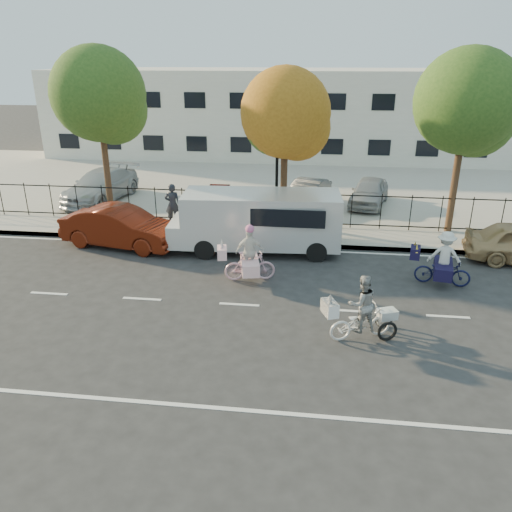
# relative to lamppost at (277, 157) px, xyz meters

# --- Properties ---
(ground) EXTENTS (120.00, 120.00, 0.00)m
(ground) POSITION_rel_lamppost_xyz_m (-0.50, -6.80, -3.11)
(ground) COLOR #333334
(road_markings) EXTENTS (60.00, 9.52, 0.01)m
(road_markings) POSITION_rel_lamppost_xyz_m (-0.50, -6.80, -3.11)
(road_markings) COLOR silver
(road_markings) RESTS_ON ground
(curb) EXTENTS (60.00, 0.10, 0.15)m
(curb) POSITION_rel_lamppost_xyz_m (-0.50, -1.75, -3.04)
(curb) COLOR #A8A399
(curb) RESTS_ON ground
(sidewalk) EXTENTS (60.00, 2.20, 0.15)m
(sidewalk) POSITION_rel_lamppost_xyz_m (-0.50, -0.70, -3.04)
(sidewalk) COLOR #A8A399
(sidewalk) RESTS_ON ground
(parking_lot) EXTENTS (60.00, 15.60, 0.15)m
(parking_lot) POSITION_rel_lamppost_xyz_m (-0.50, 8.20, -3.04)
(parking_lot) COLOR #A8A399
(parking_lot) RESTS_ON ground
(iron_fence) EXTENTS (58.00, 0.06, 1.50)m
(iron_fence) POSITION_rel_lamppost_xyz_m (-0.50, 0.40, -2.21)
(iron_fence) COLOR black
(iron_fence) RESTS_ON sidewalk
(building) EXTENTS (34.00, 10.00, 6.00)m
(building) POSITION_rel_lamppost_xyz_m (-0.50, 18.20, -0.11)
(building) COLOR silver
(building) RESTS_ON ground
(lamppost) EXTENTS (0.36, 0.36, 4.33)m
(lamppost) POSITION_rel_lamppost_xyz_m (0.00, 0.00, 0.00)
(lamppost) COLOR black
(lamppost) RESTS_ON sidewalk
(street_sign) EXTENTS (0.85, 0.06, 1.80)m
(street_sign) POSITION_rel_lamppost_xyz_m (-2.35, 0.00, -1.70)
(street_sign) COLOR black
(street_sign) RESTS_ON sidewalk
(zebra_trike) EXTENTS (2.05, 1.39, 1.77)m
(zebra_trike) POSITION_rel_lamppost_xyz_m (2.92, -8.24, -2.43)
(zebra_trike) COLOR white
(zebra_trike) RESTS_ON ground
(unicorn_bike) EXTENTS (1.94, 1.38, 1.92)m
(unicorn_bike) POSITION_rel_lamppost_xyz_m (-0.46, -5.02, -2.40)
(unicorn_bike) COLOR #E1ABC0
(unicorn_bike) RESTS_ON ground
(bull_bike) EXTENTS (1.99, 1.39, 1.80)m
(bull_bike) POSITION_rel_lamppost_xyz_m (5.73, -4.57, -2.39)
(bull_bike) COLOR #101338
(bull_bike) RESTS_ON ground
(white_van) EXTENTS (6.39, 2.49, 2.23)m
(white_van) POSITION_rel_lamppost_xyz_m (-0.47, -2.30, -1.88)
(white_van) COLOR silver
(white_van) RESTS_ON ground
(red_sedan) EXTENTS (4.89, 2.52, 1.53)m
(red_sedan) POSITION_rel_lamppost_xyz_m (-5.75, -2.48, -2.35)
(red_sedan) COLOR #571809
(red_sedan) RESTS_ON ground
(pedestrian) EXTENTS (0.69, 0.49, 1.78)m
(pedestrian) POSITION_rel_lamppost_xyz_m (-4.40, -0.07, -2.07)
(pedestrian) COLOR black
(pedestrian) RESTS_ON sidewalk
(lot_car_a) EXTENTS (2.76, 5.32, 1.47)m
(lot_car_a) POSITION_rel_lamppost_xyz_m (-9.03, 3.28, -2.23)
(lot_car_a) COLOR #ACB0B4
(lot_car_a) RESTS_ON parking_lot
(lot_car_c) EXTENTS (2.41, 4.04, 1.26)m
(lot_car_c) POSITION_rel_lamppost_xyz_m (1.18, 3.40, -2.33)
(lot_car_c) COLOR #45484C
(lot_car_c) RESTS_ON parking_lot
(lot_car_d) EXTENTS (2.39, 4.09, 1.31)m
(lot_car_d) POSITION_rel_lamppost_xyz_m (4.14, 4.00, -2.31)
(lot_car_d) COLOR #96989D
(lot_car_d) RESTS_ON parking_lot
(tree_west) EXTENTS (4.03, 4.03, 7.39)m
(tree_west) POSITION_rel_lamppost_xyz_m (-7.66, 1.46, 2.06)
(tree_west) COLOR #442D1D
(tree_west) RESTS_ON ground
(tree_mid) EXTENTS (3.61, 3.59, 6.59)m
(tree_mid) POSITION_rel_lamppost_xyz_m (0.40, 0.56, 1.50)
(tree_mid) COLOR #442D1D
(tree_mid) RESTS_ON ground
(tree_east) EXTENTS (3.97, 3.97, 7.28)m
(tree_east) POSITION_rel_lamppost_xyz_m (7.22, 0.56, 1.98)
(tree_east) COLOR #442D1D
(tree_east) RESTS_ON ground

